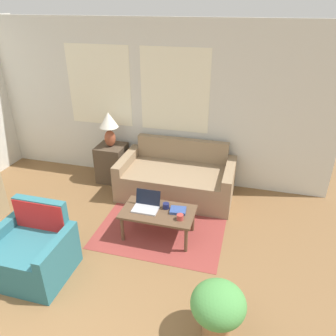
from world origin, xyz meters
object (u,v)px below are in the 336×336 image
object	(u,v)px
table_lamp	(109,125)
book_red	(178,210)
laptop	(146,205)
coffee_table	(158,214)
couch	(177,179)
cup_yellow	(166,206)
cup_navy	(180,217)
armchair	(33,253)
potted_plant	(218,307)

from	to	relation	value
table_lamp	book_red	distance (m)	1.99
laptop	coffee_table	bearing A→B (deg)	-7.89
couch	cup_yellow	xyz separation A→B (m)	(0.10, -1.03, 0.16)
laptop	book_red	xyz separation A→B (m)	(0.42, 0.03, -0.03)
cup_navy	cup_yellow	distance (m)	0.30
couch	laptop	bearing A→B (deg)	-97.58
armchair	coffee_table	distance (m)	1.54
couch	table_lamp	distance (m)	1.41
couch	coffee_table	bearing A→B (deg)	-89.00
laptop	table_lamp	bearing A→B (deg)	129.80
table_lamp	coffee_table	distance (m)	1.87
cup_yellow	book_red	distance (m)	0.17
coffee_table	potted_plant	distance (m)	1.56
couch	coffee_table	size ratio (longest dim) A/B	1.89
cup_yellow	potted_plant	distance (m)	1.59
table_lamp	laptop	xyz separation A→B (m)	(1.04, -1.25, -0.56)
cup_navy	book_red	world-z (taller)	cup_navy
coffee_table	armchair	bearing A→B (deg)	-140.15
laptop	cup_navy	distance (m)	0.50
couch	coffee_table	xyz separation A→B (m)	(0.02, -1.11, 0.08)
cup_navy	couch	bearing A→B (deg)	105.36
couch	book_red	world-z (taller)	couch
laptop	couch	bearing A→B (deg)	82.42
couch	cup_yellow	size ratio (longest dim) A/B	20.95
armchair	laptop	bearing A→B (deg)	44.79
coffee_table	laptop	size ratio (longest dim) A/B	2.88
couch	table_lamp	bearing A→B (deg)	172.39
cup_yellow	book_red	size ratio (longest dim) A/B	0.39
cup_navy	table_lamp	bearing A→B (deg)	137.85
table_lamp	book_red	size ratio (longest dim) A/B	2.65
couch	potted_plant	xyz separation A→B (m)	(0.96, -2.37, 0.10)
coffee_table	potted_plant	bearing A→B (deg)	-53.18
cup_yellow	laptop	bearing A→B (deg)	-165.41
laptop	potted_plant	size ratio (longest dim) A/B	0.56
coffee_table	book_red	size ratio (longest dim) A/B	4.30
coffee_table	cup_yellow	distance (m)	0.14
cup_yellow	cup_navy	bearing A→B (deg)	-39.16
laptop	cup_yellow	world-z (taller)	laptop
armchair	table_lamp	world-z (taller)	table_lamp
laptop	potted_plant	world-z (taller)	laptop
table_lamp	book_red	world-z (taller)	table_lamp
book_red	potted_plant	size ratio (longest dim) A/B	0.37
table_lamp	coffee_table	size ratio (longest dim) A/B	0.62
armchair	cup_navy	distance (m)	1.74
potted_plant	laptop	bearing A→B (deg)	130.85
table_lamp	couch	bearing A→B (deg)	-7.61
couch	cup_navy	world-z (taller)	couch
coffee_table	couch	bearing A→B (deg)	91.00
table_lamp	potted_plant	distance (m)	3.37
cup_yellow	couch	bearing A→B (deg)	95.58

